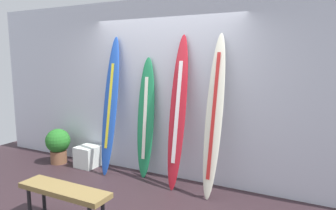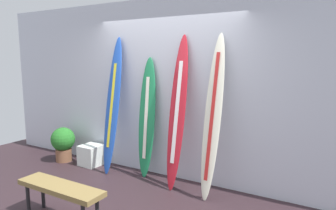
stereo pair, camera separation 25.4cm
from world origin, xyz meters
name	(u,v)px [view 1 (the left image)]	position (x,y,z in m)	size (l,w,h in m)	color
ground	(121,208)	(0.00, 0.00, -0.02)	(8.00, 8.00, 0.04)	#312126
wall_back	(168,89)	(0.00, 1.30, 1.40)	(7.20, 0.20, 2.80)	silver
surfboard_cobalt	(110,107)	(-0.86, 0.93, 1.10)	(0.26, 0.47, 2.24)	blue
surfboard_emerald	(146,119)	(-0.25, 1.04, 0.94)	(0.30, 0.29, 1.90)	#1E7E4B
surfboard_crimson	(178,112)	(0.35, 0.94, 1.12)	(0.27, 0.50, 2.23)	#B41A27
surfboard_ivory	(214,116)	(0.91, 0.90, 1.10)	(0.24, 0.55, 2.23)	silver
display_block_left	(88,156)	(-1.39, 0.95, 0.18)	(0.37, 0.37, 0.36)	white
potted_plant	(58,144)	(-1.99, 0.85, 0.36)	(0.43, 0.43, 0.63)	brown
bench	(64,192)	(-0.32, -0.63, 0.38)	(1.15, 0.30, 0.44)	olive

